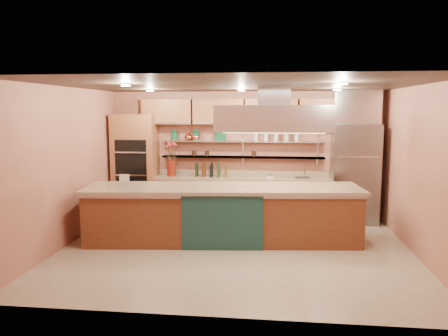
# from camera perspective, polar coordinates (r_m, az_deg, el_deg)

# --- Properties ---
(floor) EXTENTS (6.00, 5.00, 0.02)m
(floor) POSITION_cam_1_polar(r_m,az_deg,el_deg) (7.69, 1.48, -10.64)
(floor) COLOR tan
(floor) RESTS_ON ground
(ceiling) EXTENTS (6.00, 5.00, 0.02)m
(ceiling) POSITION_cam_1_polar(r_m,az_deg,el_deg) (7.31, 1.55, 10.75)
(ceiling) COLOR black
(ceiling) RESTS_ON wall_back
(wall_back) EXTENTS (6.00, 0.04, 2.80)m
(wall_back) POSITION_cam_1_polar(r_m,az_deg,el_deg) (9.85, 2.78, 1.81)
(wall_back) COLOR #A6644E
(wall_back) RESTS_ON floor
(wall_front) EXTENTS (6.00, 0.04, 2.80)m
(wall_front) POSITION_cam_1_polar(r_m,az_deg,el_deg) (4.92, -1.03, -4.15)
(wall_front) COLOR #A6644E
(wall_front) RESTS_ON floor
(wall_left) EXTENTS (0.04, 5.00, 2.80)m
(wall_left) POSITION_cam_1_polar(r_m,az_deg,el_deg) (8.19, -19.88, 0.16)
(wall_left) COLOR #A6644E
(wall_left) RESTS_ON floor
(wall_right) EXTENTS (0.04, 5.00, 2.80)m
(wall_right) POSITION_cam_1_polar(r_m,az_deg,el_deg) (7.72, 24.30, -0.51)
(wall_right) COLOR #A6644E
(wall_right) RESTS_ON floor
(oven_stack) EXTENTS (0.95, 0.64, 2.30)m
(oven_stack) POSITION_cam_1_polar(r_m,az_deg,el_deg) (10.02, -11.47, 0.33)
(oven_stack) COLOR #935735
(oven_stack) RESTS_ON floor
(refrigerator) EXTENTS (0.95, 0.72, 2.10)m
(refrigerator) POSITION_cam_1_polar(r_m,az_deg,el_deg) (9.67, 16.66, -0.71)
(refrigerator) COLOR gray
(refrigerator) RESTS_ON floor
(back_counter) EXTENTS (3.84, 0.64, 0.93)m
(back_counter) POSITION_cam_1_polar(r_m,az_deg,el_deg) (9.70, 2.33, -3.88)
(back_counter) COLOR tan
(back_counter) RESTS_ON floor
(wall_shelf_lower) EXTENTS (3.60, 0.26, 0.03)m
(wall_shelf_lower) POSITION_cam_1_polar(r_m,az_deg,el_deg) (9.73, 2.44, 1.44)
(wall_shelf_lower) COLOR silver
(wall_shelf_lower) RESTS_ON wall_back
(wall_shelf_upper) EXTENTS (3.60, 0.26, 0.03)m
(wall_shelf_upper) POSITION_cam_1_polar(r_m,az_deg,el_deg) (9.70, 2.45, 3.49)
(wall_shelf_upper) COLOR silver
(wall_shelf_upper) RESTS_ON wall_back
(upper_cabinets) EXTENTS (4.60, 0.36, 0.55)m
(upper_cabinets) POSITION_cam_1_polar(r_m,az_deg,el_deg) (9.62, 2.75, 7.34)
(upper_cabinets) COLOR #935735
(upper_cabinets) RESTS_ON wall_back
(range_hood) EXTENTS (2.00, 1.00, 0.45)m
(range_hood) POSITION_cam_1_polar(r_m,az_deg,el_deg) (7.73, 6.53, 6.46)
(range_hood) COLOR silver
(range_hood) RESTS_ON ceiling
(ceiling_downlights) EXTENTS (4.00, 2.80, 0.02)m
(ceiling_downlights) POSITION_cam_1_polar(r_m,az_deg,el_deg) (7.51, 1.69, 10.44)
(ceiling_downlights) COLOR #FFE5A5
(ceiling_downlights) RESTS_ON ceiling
(island) EXTENTS (4.96, 1.54, 1.02)m
(island) POSITION_cam_1_polar(r_m,az_deg,el_deg) (8.01, -0.15, -6.03)
(island) COLOR brown
(island) RESTS_ON floor
(flower_vase) EXTENTS (0.20, 0.20, 0.35)m
(flower_vase) POSITION_cam_1_polar(r_m,az_deg,el_deg) (9.78, -6.87, -0.02)
(flower_vase) COLOR #5C160D
(flower_vase) RESTS_ON back_counter
(oil_bottle_cluster) EXTENTS (0.79, 0.24, 0.25)m
(oil_bottle_cluster) POSITION_cam_1_polar(r_m,az_deg,el_deg) (9.62, -1.66, -0.39)
(oil_bottle_cluster) COLOR black
(oil_bottle_cluster) RESTS_ON back_counter
(kitchen_scale) EXTENTS (0.17, 0.14, 0.09)m
(kitchen_scale) POSITION_cam_1_polar(r_m,az_deg,el_deg) (9.53, 6.04, -1.01)
(kitchen_scale) COLOR silver
(kitchen_scale) RESTS_ON back_counter
(bar_faucet) EXTENTS (0.03, 0.03, 0.20)m
(bar_faucet) POSITION_cam_1_polar(r_m,az_deg,el_deg) (9.65, 10.51, -0.65)
(bar_faucet) COLOR white
(bar_faucet) RESTS_ON back_counter
(copper_kettle) EXTENTS (0.19, 0.19, 0.14)m
(copper_kettle) POSITION_cam_1_polar(r_m,az_deg,el_deg) (9.85, -4.66, 4.05)
(copper_kettle) COLOR #DA5832
(copper_kettle) RESTS_ON wall_shelf_upper
(green_canister) EXTENTS (0.19, 0.19, 0.19)m
(green_canister) POSITION_cam_1_polar(r_m,az_deg,el_deg) (9.73, -0.25, 4.15)
(green_canister) COLOR #104C2B
(green_canister) RESTS_ON wall_shelf_upper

